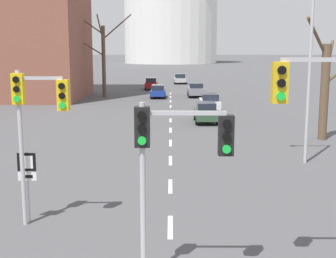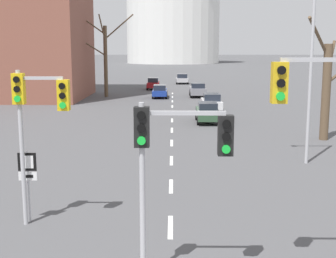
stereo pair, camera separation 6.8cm
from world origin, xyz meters
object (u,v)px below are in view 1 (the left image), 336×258
object	(u,v)px
sedan_mid_centre	(158,91)
sedan_near_right	(210,102)
traffic_signal_centre_tall	(173,148)
street_lamp_right	(302,50)
sedan_distant_centre	(196,90)
sedan_far_left	(206,112)
sedan_near_left	(180,79)
traffic_signal_near_right	(336,107)
route_sign_post	(27,174)
sedan_far_right	(151,83)
traffic_signal_near_left	(35,109)

from	to	relation	value
sedan_mid_centre	sedan_near_right	bearing A→B (deg)	-65.83
traffic_signal_centre_tall	street_lamp_right	world-z (taller)	street_lamp_right
sedan_near_right	sedan_distant_centre	xyz separation A→B (m)	(-0.62, 12.47, 0.04)
sedan_mid_centre	sedan_far_left	world-z (taller)	sedan_far_left
sedan_near_left	sedan_far_left	world-z (taller)	sedan_near_left
sedan_mid_centre	sedan_far_left	distance (m)	18.78
sedan_far_left	sedan_distant_centre	bearing A→B (deg)	89.24
traffic_signal_near_right	traffic_signal_centre_tall	world-z (taller)	traffic_signal_near_right
traffic_signal_centre_tall	sedan_distant_centre	world-z (taller)	traffic_signal_centre_tall
route_sign_post	sedan_far_right	xyz separation A→B (m)	(1.98, 50.09, -0.78)
traffic_signal_near_right	sedan_mid_centre	xyz separation A→B (m)	(-5.36, 43.11, -3.54)
traffic_signal_near_right	sedan_far_left	xyz separation A→B (m)	(-1.17, 24.81, -3.49)
sedan_far_left	sedan_far_right	xyz separation A→B (m)	(-5.40, 29.08, 0.03)
sedan_near_left	sedan_far_left	xyz separation A→B (m)	(1.20, -39.89, -0.00)
sedan_far_right	route_sign_post	bearing A→B (deg)	-92.27
traffic_signal_centre_tall	sedan_mid_centre	xyz separation A→B (m)	(-1.52, 43.17, -2.59)
traffic_signal_near_right	sedan_near_left	distance (m)	64.83
sedan_near_left	sedan_near_right	world-z (taller)	sedan_near_left
sedan_mid_centre	sedan_distant_centre	bearing A→B (deg)	15.07
traffic_signal_near_right	sedan_far_left	size ratio (longest dim) A/B	1.43
traffic_signal_near_right	street_lamp_right	world-z (taller)	street_lamp_right
sedan_near_left	traffic_signal_near_left	bearing A→B (deg)	-95.40
route_sign_post	sedan_near_left	world-z (taller)	route_sign_post
sedan_near_left	traffic_signal_centre_tall	bearing A→B (deg)	-91.30
traffic_signal_near_left	sedan_near_left	distance (m)	61.47
traffic_signal_near_right	sedan_near_left	size ratio (longest dim) A/B	1.43
traffic_signal_near_left	sedan_far_left	bearing A→B (deg)	71.82
sedan_mid_centre	sedan_distant_centre	xyz separation A→B (m)	(4.44, 1.20, 0.07)
sedan_near_left	sedan_mid_centre	world-z (taller)	sedan_near_left
sedan_far_right	sedan_distant_centre	bearing A→B (deg)	-59.42
sedan_far_left	sedan_distant_centre	world-z (taller)	sedan_distant_centre
street_lamp_right	sedan_near_right	size ratio (longest dim) A/B	2.07
route_sign_post	sedan_mid_centre	xyz separation A→B (m)	(3.20, 39.31, -0.86)
traffic_signal_near_left	sedan_near_left	world-z (taller)	traffic_signal_near_left
route_sign_post	sedan_far_right	bearing A→B (deg)	87.73
street_lamp_right	sedan_distant_centre	distance (m)	32.92
route_sign_post	traffic_signal_near_right	bearing A→B (deg)	-23.95
sedan_far_left	sedan_far_right	world-z (taller)	sedan_far_right
traffic_signal_near_left	sedan_distant_centre	world-z (taller)	traffic_signal_near_left
route_sign_post	sedan_far_right	size ratio (longest dim) A/B	0.62
traffic_signal_centre_tall	street_lamp_right	size ratio (longest dim) A/B	0.48
sedan_far_left	traffic_signal_near_left	bearing A→B (deg)	-108.18
traffic_signal_near_right	route_sign_post	size ratio (longest dim) A/B	2.37
traffic_signal_near_left	route_sign_post	bearing A→B (deg)	151.34
sedan_distant_centre	sedan_near_left	bearing A→B (deg)	94.08
sedan_far_right	sedan_near_right	bearing A→B (deg)	-74.11
traffic_signal_near_right	sedan_far_right	size ratio (longest dim) A/B	1.47
route_sign_post	street_lamp_right	world-z (taller)	street_lamp_right
traffic_signal_near_left	sedan_mid_centre	bearing A→B (deg)	85.97
traffic_signal_near_right	traffic_signal_centre_tall	size ratio (longest dim) A/B	1.28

